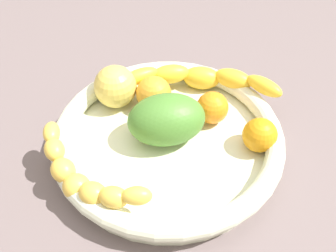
{
  "coord_description": "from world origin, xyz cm",
  "views": [
    {
      "loc": [
        10.57,
        34.16,
        44.83
      ],
      "look_at": [
        0.0,
        0.0,
        7.69
      ],
      "focal_mm": 38.28,
      "sensor_mm": 36.0,
      "label": 1
    }
  ],
  "objects": [
    {
      "name": "orange_mid_right",
      "position": [
        -7.82,
        -2.19,
        7.19
      ],
      "size": [
        5.0,
        5.0,
        5.0
      ],
      "primitive_type": "sphere",
      "color": "orange",
      "rests_on": "fruit_bowl"
    },
    {
      "name": "kitchen_counter",
      "position": [
        0.0,
        0.0,
        1.5
      ],
      "size": [
        120.0,
        120.0,
        3.0
      ],
      "primitive_type": "cube",
      "color": "#675959",
      "rests_on": "ground"
    },
    {
      "name": "orange_mid_left",
      "position": [
        -0.46,
        -7.7,
        7.51
      ],
      "size": [
        5.64,
        5.64,
        5.64
      ],
      "primitive_type": "sphere",
      "color": "orange",
      "rests_on": "fruit_bowl"
    },
    {
      "name": "orange_front",
      "position": [
        -12.12,
        5.13,
        7.19
      ],
      "size": [
        5.0,
        5.0,
        5.0
      ],
      "primitive_type": "sphere",
      "color": "orange",
      "rests_on": "fruit_bowl"
    },
    {
      "name": "banana_draped_right",
      "position": [
        13.18,
        5.22,
        7.56
      ],
      "size": [
        12.47,
        16.94,
        5.26
      ],
      "color": "#F4C147",
      "rests_on": "fruit_bowl"
    },
    {
      "name": "mango_green",
      "position": [
        0.17,
        -0.71,
        8.35
      ],
      "size": [
        12.23,
        9.4,
        7.32
      ],
      "primitive_type": "ellipsoid",
      "rotation": [
        0.0,
        0.0,
        6.16
      ],
      "color": "#49802E",
      "rests_on": "fruit_bowl"
    },
    {
      "name": "apple_yellow",
      "position": [
        5.55,
        -10.43,
        8.12
      ],
      "size": [
        6.87,
        6.87,
        6.87
      ],
      "primitive_type": "sphere",
      "color": "#E1C152",
      "rests_on": "fruit_bowl"
    },
    {
      "name": "fruit_bowl",
      "position": [
        0.0,
        0.0,
        5.29
      ],
      "size": [
        33.89,
        33.89,
        4.46
      ],
      "color": "beige",
      "rests_on": "kitchen_counter"
    },
    {
      "name": "banana_draped_left",
      "position": [
        -8.65,
        -9.06,
        7.53
      ],
      "size": [
        24.16,
        13.78,
        5.1
      ],
      "color": "yellow",
      "rests_on": "fruit_bowl"
    }
  ]
}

